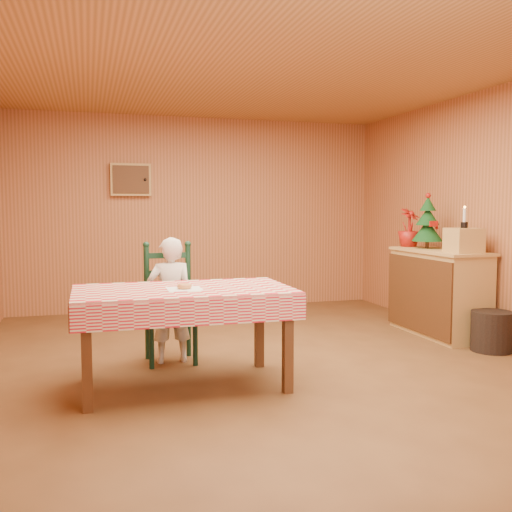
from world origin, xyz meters
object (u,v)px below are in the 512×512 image
at_px(ladder_chair, 170,306).
at_px(seated_child, 170,300).
at_px(crate, 464,240).
at_px(storage_bin, 492,331).
at_px(dining_table, 183,299).
at_px(shelf_unit, 438,292).
at_px(christmas_tree, 428,223).

bearing_deg(ladder_chair, seated_child, -90.00).
bearing_deg(crate, storage_bin, -79.71).
distance_m(seated_child, storage_bin, 3.09).
relative_size(dining_table, storage_bin, 4.26).
distance_m(dining_table, storage_bin, 3.08).
relative_size(crate, storage_bin, 0.77).
xyz_separation_m(dining_table, storage_bin, (3.03, 0.25, -0.49)).
xyz_separation_m(shelf_unit, christmas_tree, (0.01, 0.25, 0.74)).
bearing_deg(storage_bin, christmas_tree, 93.82).
bearing_deg(seated_child, storage_bin, 170.93).
bearing_deg(ladder_chair, christmas_tree, 9.32).
bearing_deg(shelf_unit, seated_child, -174.32).
xyz_separation_m(seated_child, shelf_unit, (2.95, 0.29, -0.10)).
height_order(dining_table, seated_child, seated_child).
relative_size(seated_child, shelf_unit, 0.91).
relative_size(ladder_chair, storage_bin, 2.78).
bearing_deg(dining_table, christmas_tree, 23.25).
distance_m(dining_table, crate, 3.05).
height_order(shelf_unit, christmas_tree, christmas_tree).
bearing_deg(dining_table, ladder_chair, 90.00).
xyz_separation_m(crate, christmas_tree, (-0.00, 0.65, 0.16)).
distance_m(ladder_chair, seated_child, 0.08).
relative_size(dining_table, christmas_tree, 2.67).
height_order(seated_child, christmas_tree, christmas_tree).
xyz_separation_m(ladder_chair, christmas_tree, (2.96, 0.49, 0.71)).
bearing_deg(crate, seated_child, 177.95).
distance_m(christmas_tree, storage_bin, 1.45).
bearing_deg(crate, christmas_tree, 90.00).
relative_size(ladder_chair, shelf_unit, 0.87).
distance_m(shelf_unit, crate, 0.71).
xyz_separation_m(dining_table, seated_child, (0.00, 0.73, -0.13)).
bearing_deg(shelf_unit, dining_table, -160.89).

